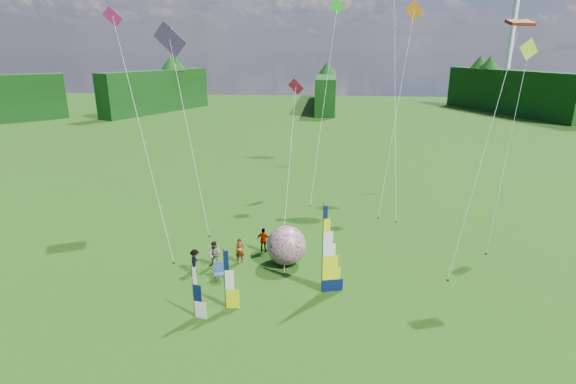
# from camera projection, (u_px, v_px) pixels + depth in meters

# --- Properties ---
(ground) EXTENTS (220.00, 220.00, 0.00)m
(ground) POSITION_uv_depth(u_px,v_px,m) (300.00, 320.00, 22.68)
(ground) COLOR #285712
(ground) RESTS_ON ground
(treeline_ring) EXTENTS (210.00, 210.00, 8.00)m
(treeline_ring) POSITION_uv_depth(u_px,v_px,m) (301.00, 248.00, 21.45)
(treeline_ring) COLOR black
(treeline_ring) RESTS_ON ground
(turbine_right) EXTENTS (8.00, 1.20, 30.00)m
(turbine_right) POSITION_uv_depth(u_px,v_px,m) (511.00, 39.00, 110.55)
(turbine_right) COLOR silver
(turbine_right) RESTS_ON ground
(feather_banner_main) EXTENTS (1.37, 0.45, 5.17)m
(feather_banner_main) POSITION_uv_depth(u_px,v_px,m) (323.00, 250.00, 24.48)
(feather_banner_main) COLOR #07123C
(feather_banner_main) RESTS_ON ground
(side_banner_left) EXTENTS (0.93, 0.12, 3.33)m
(side_banner_left) POSITION_uv_depth(u_px,v_px,m) (225.00, 280.00, 23.24)
(side_banner_left) COLOR #CFDA08
(side_banner_left) RESTS_ON ground
(side_banner_far) EXTENTS (0.86, 0.27, 2.84)m
(side_banner_far) POSITION_uv_depth(u_px,v_px,m) (193.00, 292.00, 22.52)
(side_banner_far) COLOR white
(side_banner_far) RESTS_ON ground
(bol_inflatable) EXTENTS (2.62, 2.62, 2.51)m
(bol_inflatable) POSITION_uv_depth(u_px,v_px,m) (286.00, 245.00, 28.24)
(bol_inflatable) COLOR #040089
(bol_inflatable) RESTS_ON ground
(spectator_a) EXTENTS (0.67, 0.53, 1.61)m
(spectator_a) POSITION_uv_depth(u_px,v_px,m) (240.00, 251.00, 28.52)
(spectator_a) COLOR #66594C
(spectator_a) RESTS_ON ground
(spectator_b) EXTENTS (0.87, 0.48, 1.72)m
(spectator_b) POSITION_uv_depth(u_px,v_px,m) (215.00, 254.00, 27.93)
(spectator_b) COLOR #66594C
(spectator_b) RESTS_ON ground
(spectator_c) EXTENTS (0.46, 1.01, 1.52)m
(spectator_c) POSITION_uv_depth(u_px,v_px,m) (195.00, 261.00, 27.26)
(spectator_c) COLOR #66594C
(spectator_c) RESTS_ON ground
(spectator_d) EXTENTS (1.04, 0.54, 1.70)m
(spectator_d) POSITION_uv_depth(u_px,v_px,m) (264.00, 240.00, 30.00)
(spectator_d) COLOR #66594C
(spectator_d) RESTS_ON ground
(camp_chair) EXTENTS (0.80, 0.80, 1.07)m
(camp_chair) POSITION_uv_depth(u_px,v_px,m) (219.00, 272.00, 26.39)
(camp_chair) COLOR navy
(camp_chair) RESTS_ON ground
(kite_whale) EXTENTS (8.00, 14.49, 19.89)m
(kite_whale) POSITION_uv_depth(u_px,v_px,m) (396.00, 87.00, 37.54)
(kite_whale) COLOR black
(kite_whale) RESTS_ON ground
(kite_rainbow_delta) EXTENTS (10.20, 11.73, 15.97)m
(kite_rainbow_delta) POSITION_uv_depth(u_px,v_px,m) (188.00, 120.00, 33.13)
(kite_rainbow_delta) COLOR red
(kite_rainbow_delta) RESTS_ON ground
(kite_parafoil) EXTENTS (7.99, 8.73, 16.11)m
(kite_parafoil) POSITION_uv_depth(u_px,v_px,m) (486.00, 139.00, 26.01)
(kite_parafoil) COLOR #B9260A
(kite_parafoil) RESTS_ON ground
(small_kite_red) EXTENTS (5.00, 10.99, 11.09)m
(small_kite_red) POSITION_uv_depth(u_px,v_px,m) (290.00, 145.00, 36.51)
(small_kite_red) COLOR red
(small_kite_red) RESTS_ON ground
(small_kite_orange) EXTENTS (7.46, 11.00, 17.45)m
(small_kite_orange) POSITION_uv_depth(u_px,v_px,m) (397.00, 104.00, 36.82)
(small_kite_orange) COLOR orange
(small_kite_orange) RESTS_ON ground
(small_kite_yellow) EXTENTS (7.75, 9.45, 14.26)m
(small_kite_yellow) POSITION_uv_depth(u_px,v_px,m) (509.00, 141.00, 30.21)
(small_kite_yellow) COLOR #F9FF36
(small_kite_yellow) RESTS_ON ground
(small_kite_pink) EXTENTS (7.35, 8.18, 16.23)m
(small_kite_pink) POSITION_uv_depth(u_px,v_px,m) (142.00, 128.00, 29.13)
(small_kite_pink) COLOR #CA2176
(small_kite_pink) RESTS_ON ground
(small_kite_green) EXTENTS (8.56, 13.98, 18.21)m
(small_kite_green) POSITION_uv_depth(u_px,v_px,m) (325.00, 93.00, 41.15)
(small_kite_green) COLOR #19D020
(small_kite_green) RESTS_ON ground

